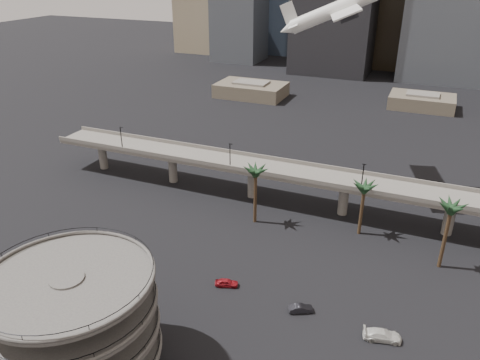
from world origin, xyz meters
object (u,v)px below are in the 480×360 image
at_px(car_c, 382,335).
at_px(car_a, 227,283).
at_px(overpass, 297,176).
at_px(car_b, 301,309).
at_px(parking_ramp, 74,317).
at_px(airborne_jet, 346,6).

bearing_deg(car_c, car_a, 71.89).
xyz_separation_m(overpass, car_b, (11.51, -35.26, -6.67)).
bearing_deg(car_a, car_c, -113.09).
bearing_deg(parking_ramp, overpass, 77.57).
xyz_separation_m(airborne_jet, car_a, (-6.90, -50.61, -42.25)).
bearing_deg(parking_ramp, car_b, 44.08).
xyz_separation_m(overpass, car_a, (-2.48, -33.87, -6.64)).
bearing_deg(car_c, airborne_jet, 8.06).
height_order(airborne_jet, car_c, airborne_jet).
relative_size(parking_ramp, car_b, 5.50).
relative_size(overpass, car_a, 31.84).
distance_m(parking_ramp, car_a, 28.73).
bearing_deg(overpass, car_a, -94.19).
height_order(parking_ramp, car_b, parking_ramp).
xyz_separation_m(parking_ramp, car_c, (37.63, 22.58, -9.00)).
distance_m(overpass, car_c, 44.44).
bearing_deg(overpass, car_c, -55.93).
height_order(overpass, car_a, overpass).
relative_size(car_a, car_c, 0.71).
xyz_separation_m(parking_ramp, car_b, (24.51, 23.73, -9.17)).
bearing_deg(car_a, parking_ramp, 139.55).
relative_size(parking_ramp, car_c, 3.85).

